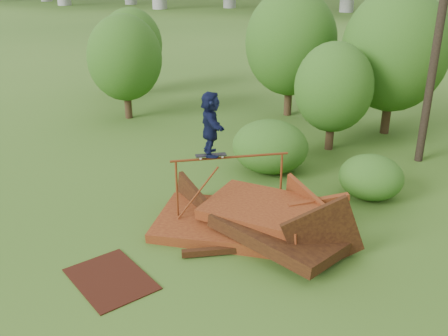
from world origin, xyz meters
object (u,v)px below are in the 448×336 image
at_px(skater, 211,124).
at_px(flat_plate, 111,279).
at_px(scrap_pile, 253,222).
at_px(utility_pole, 442,9).

height_order(skater, flat_plate, skater).
distance_m(scrap_pile, skater, 2.78).
xyz_separation_m(flat_plate, utility_pole, (5.98, 10.48, 5.22)).
bearing_deg(flat_plate, scrap_pile, 53.92).
bearing_deg(scrap_pile, flat_plate, -126.08).
xyz_separation_m(scrap_pile, skater, (-1.27, 0.22, 2.46)).
distance_m(flat_plate, utility_pole, 13.15).
bearing_deg(utility_pole, skater, -124.89).
height_order(scrap_pile, flat_plate, scrap_pile).
relative_size(scrap_pile, utility_pole, 0.55).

